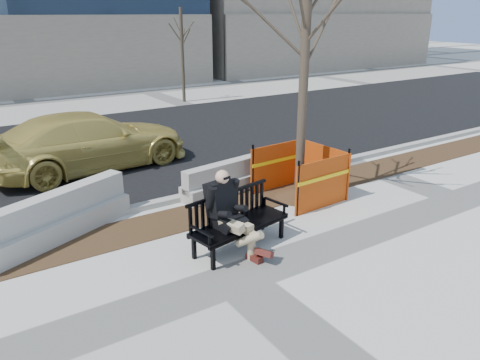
% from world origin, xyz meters
% --- Properties ---
extents(ground, '(120.00, 120.00, 0.00)m').
position_xyz_m(ground, '(0.00, 0.00, 0.00)').
color(ground, beige).
rests_on(ground, ground).
extents(mulch_strip, '(40.00, 1.20, 0.02)m').
position_xyz_m(mulch_strip, '(0.00, 2.60, 0.00)').
color(mulch_strip, '#47301C').
rests_on(mulch_strip, ground).
extents(asphalt_street, '(60.00, 10.40, 0.01)m').
position_xyz_m(asphalt_street, '(0.00, 8.80, 0.00)').
color(asphalt_street, black).
rests_on(asphalt_street, ground).
extents(curb, '(60.00, 0.25, 0.12)m').
position_xyz_m(curb, '(0.00, 3.55, 0.06)').
color(curb, '#9E9B93').
rests_on(curb, ground).
extents(bench, '(2.08, 1.05, 1.06)m').
position_xyz_m(bench, '(0.63, 0.85, 0.00)').
color(bench, black).
rests_on(bench, ground).
extents(seated_man, '(0.86, 1.22, 1.57)m').
position_xyz_m(seated_man, '(0.37, 0.86, 0.00)').
color(seated_man, black).
rests_on(seated_man, ground).
extents(tree_fence, '(2.62, 2.62, 6.21)m').
position_xyz_m(tree_fence, '(3.17, 2.20, 0.00)').
color(tree_fence, '#DD4B0F').
rests_on(tree_fence, ground).
extents(sedan, '(5.66, 2.78, 1.58)m').
position_xyz_m(sedan, '(-0.28, 7.01, 0.00)').
color(sedan, tan).
rests_on(sedan, ground).
extents(jersey_barrier_left, '(3.23, 1.92, 0.93)m').
position_xyz_m(jersey_barrier_left, '(-2.11, 3.12, 0.00)').
color(jersey_barrier_left, '#A5A39B').
rests_on(jersey_barrier_left, ground).
extents(jersey_barrier_right, '(2.80, 0.93, 0.79)m').
position_xyz_m(jersey_barrier_right, '(2.07, 3.41, 0.00)').
color(jersey_barrier_right, '#A09D95').
rests_on(jersey_barrier_right, ground).
extents(far_tree_right, '(2.29, 2.29, 4.70)m').
position_xyz_m(far_tree_right, '(6.56, 14.94, 0.00)').
color(far_tree_right, '#41382A').
rests_on(far_tree_right, ground).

